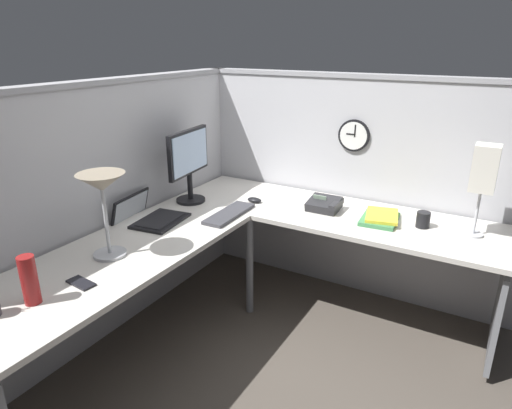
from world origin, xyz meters
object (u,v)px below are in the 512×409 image
object	(u,v)px
desk_lamp_paper	(484,171)
book_stack	(380,218)
desk_lamp_dome	(102,189)
wall_clock	(354,135)
thermos_flask	(29,280)
computer_mouse	(254,200)
keyboard	(229,214)
coffee_mug	(423,220)
cell_phone	(81,283)
laptop	(147,216)
office_phone	(325,205)
monitor	(189,160)

from	to	relation	value
desk_lamp_paper	book_stack	bearing A→B (deg)	95.56
desk_lamp_paper	desk_lamp_dome	bearing A→B (deg)	127.15
desk_lamp_dome	wall_clock	size ratio (longest dim) A/B	2.02
thermos_flask	desk_lamp_paper	world-z (taller)	desk_lamp_paper
computer_mouse	desk_lamp_dome	bearing A→B (deg)	167.08
book_stack	desk_lamp_dome	bearing A→B (deg)	137.01
keyboard	coffee_mug	size ratio (longest dim) A/B	4.48
computer_mouse	cell_phone	xyz separation A→B (m)	(-1.36, 0.14, -0.01)
coffee_mug	thermos_flask	bearing A→B (deg)	142.78
book_stack	wall_clock	size ratio (longest dim) A/B	1.41
book_stack	wall_clock	distance (m)	0.63
computer_mouse	desk_lamp_dome	size ratio (longest dim) A/B	0.23
laptop	book_stack	bearing A→B (deg)	-60.87
thermos_flask	desk_lamp_paper	size ratio (longest dim) A/B	0.42
book_stack	coffee_mug	world-z (taller)	coffee_mug
thermos_flask	wall_clock	xyz separation A→B (m)	(2.01, -0.72, 0.33)
keyboard	book_stack	bearing A→B (deg)	-67.23
computer_mouse	thermos_flask	bearing A→B (deg)	173.10
computer_mouse	desk_lamp_paper	bearing A→B (deg)	-83.87
desk_lamp_dome	office_phone	xyz separation A→B (m)	(1.18, -0.73, -0.33)
thermos_flask	wall_clock	size ratio (longest dim) A/B	1.00
monitor	cell_phone	distance (m)	1.22
book_stack	computer_mouse	bearing A→B (deg)	96.49
cell_phone	office_phone	distance (m)	1.58
book_stack	desk_lamp_paper	bearing A→B (deg)	-84.44
keyboard	computer_mouse	world-z (taller)	computer_mouse
desk_lamp_dome	thermos_flask	world-z (taller)	desk_lamp_dome
monitor	desk_lamp_paper	size ratio (longest dim) A/B	0.94
cell_phone	wall_clock	size ratio (longest dim) A/B	0.65
computer_mouse	desk_lamp_dome	world-z (taller)	desk_lamp_dome
cell_phone	desk_lamp_dome	bearing A→B (deg)	27.38
thermos_flask	desk_lamp_paper	xyz separation A→B (m)	(1.71, -1.56, 0.27)
book_stack	coffee_mug	distance (m)	0.25
computer_mouse	coffee_mug	xyz separation A→B (m)	(0.12, -1.10, 0.03)
laptop	thermos_flask	size ratio (longest dim) A/B	1.91
thermos_flask	coffee_mug	distance (m)	2.12
computer_mouse	wall_clock	xyz separation A→B (m)	(0.45, -0.53, 0.43)
monitor	computer_mouse	bearing A→B (deg)	-62.92
coffee_mug	wall_clock	distance (m)	0.76
monitor	wall_clock	world-z (taller)	wall_clock
laptop	computer_mouse	bearing A→B (deg)	-34.53
keyboard	desk_lamp_paper	xyz separation A→B (m)	(0.44, -1.39, 0.37)
desk_lamp_dome	book_stack	distance (m)	1.64
laptop	thermos_flask	distance (m)	0.99
wall_clock	cell_phone	bearing A→B (deg)	159.59
desk_lamp_dome	wall_clock	world-z (taller)	wall_clock
monitor	laptop	size ratio (longest dim) A/B	1.19
desk_lamp_dome	coffee_mug	xyz separation A→B (m)	(1.20, -1.34, -0.32)
laptop	desk_lamp_paper	bearing A→B (deg)	-67.07
thermos_flask	coffee_mug	bearing A→B (deg)	-37.22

